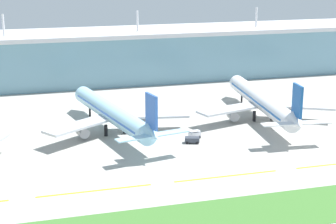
{
  "coord_description": "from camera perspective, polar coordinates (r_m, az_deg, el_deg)",
  "views": [
    {
      "loc": [
        -54.19,
        -138.17,
        54.88
      ],
      "look_at": [
        -7.49,
        26.45,
        7.0
      ],
      "focal_mm": 60.15,
      "sensor_mm": 36.0,
      "label": 1
    }
  ],
  "objects": [
    {
      "name": "pushback_tug",
      "position": [
        170.11,
        2.46,
        -2.81
      ],
      "size": [
        4.94,
        3.68,
        1.85
      ],
      "color": "#333842",
      "rests_on": "ground"
    },
    {
      "name": "ground_plane",
      "position": [
        158.23,
        5.25,
        -4.73
      ],
      "size": [
        600.0,
        600.0,
        0.0
      ],
      "primitive_type": "plane",
      "color": "#A8A59E"
    },
    {
      "name": "grass_verge",
      "position": [
        129.19,
        10.79,
        -9.78
      ],
      "size": [
        300.0,
        18.0,
        0.1
      ],
      "primitive_type": "cube",
      "color": "#3D702D",
      "rests_on": "ground"
    },
    {
      "name": "airliner_near_middle",
      "position": [
        178.55,
        -5.58,
        -0.18
      ],
      "size": [
        47.81,
        65.0,
        18.9
      ],
      "color": "#9ED1EA",
      "rests_on": "ground"
    },
    {
      "name": "baggage_cart",
      "position": [
        174.42,
        2.71,
        -2.29
      ],
      "size": [
        3.83,
        2.47,
        2.48
      ],
      "color": "silver",
      "rests_on": "ground"
    },
    {
      "name": "taxiway_stripe_mid_west",
      "position": [
        138.04,
        -7.45,
        -7.92
      ],
      "size": [
        28.0,
        0.7,
        0.04
      ],
      "primitive_type": "cube",
      "color": "yellow",
      "rests_on": "ground"
    },
    {
      "name": "terminal_building",
      "position": [
        254.76,
        -3.34,
        5.82
      ],
      "size": [
        288.0,
        34.0,
        31.74
      ],
      "color": "#6693A8",
      "rests_on": "ground"
    },
    {
      "name": "airliner_far_middle",
      "position": [
        195.25,
        9.54,
        1.05
      ],
      "size": [
        48.56,
        67.89,
        18.9
      ],
      "color": "white",
      "rests_on": "ground"
    },
    {
      "name": "taxiway_stripe_centre",
      "position": [
        146.22,
        5.92,
        -6.49
      ],
      "size": [
        28.0,
        0.7,
        0.04
      ],
      "primitive_type": "cube",
      "color": "yellow",
      "rests_on": "ground"
    }
  ]
}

